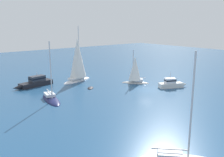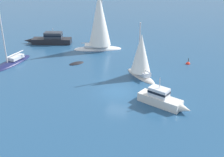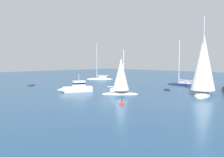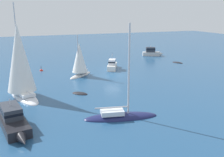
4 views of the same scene
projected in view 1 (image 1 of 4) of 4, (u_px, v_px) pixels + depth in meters
name	position (u px, v px, depth m)	size (l,w,h in m)	color
ground_plane	(146.00, 90.00, 46.99)	(160.00, 160.00, 0.00)	navy
motor_cruiser	(172.00, 84.00, 48.50)	(5.80, 3.66, 3.07)	silver
sailboat	(78.00, 61.00, 53.48)	(8.21, 4.52, 12.27)	white
cabin_cruiser	(35.00, 82.00, 49.55)	(8.51, 3.24, 2.70)	black
tender	(90.00, 88.00, 48.05)	(2.34, 2.38, 0.45)	black
sloop	(51.00, 99.00, 40.86)	(3.54, 7.97, 10.09)	#191E4C
sailboat_1	(135.00, 71.00, 51.53)	(4.90, 5.21, 7.34)	silver
channel_buoy	(136.00, 75.00, 60.31)	(0.62, 0.62, 1.19)	red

